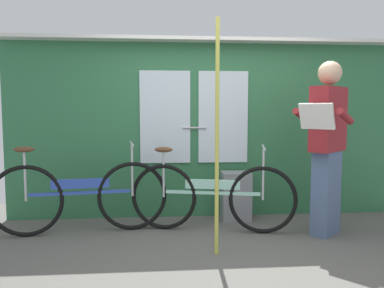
# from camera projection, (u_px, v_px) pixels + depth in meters

# --- Properties ---
(ground_plane) EXTENTS (5.87, 4.23, 0.04)m
(ground_plane) POSITION_uv_depth(u_px,v_px,m) (228.00, 257.00, 3.40)
(ground_plane) COLOR #56544F
(train_door_wall) EXTENTS (4.87, 0.28, 2.14)m
(train_door_wall) POSITION_uv_depth(u_px,v_px,m) (210.00, 125.00, 4.60)
(train_door_wall) COLOR #2D6B42
(train_door_wall) RESTS_ON ground_plane
(bicycle_near_door) EXTENTS (1.82, 0.44, 0.96)m
(bicycle_near_door) POSITION_uv_depth(u_px,v_px,m) (80.00, 196.00, 3.97)
(bicycle_near_door) COLOR black
(bicycle_near_door) RESTS_ON ground_plane
(bicycle_leaning_behind) EXTENTS (1.75, 0.54, 0.93)m
(bicycle_leaning_behind) POSITION_uv_depth(u_px,v_px,m) (212.00, 196.00, 4.04)
(bicycle_leaning_behind) COLOR black
(bicycle_leaning_behind) RESTS_ON ground_plane
(passenger_reading_newspaper) EXTENTS (0.64, 0.63, 1.80)m
(passenger_reading_newspaper) POSITION_uv_depth(u_px,v_px,m) (327.00, 144.00, 3.89)
(passenger_reading_newspaper) COLOR slate
(passenger_reading_newspaper) RESTS_ON ground_plane
(trash_bin_by_wall) EXTENTS (0.34, 0.28, 0.57)m
(trash_bin_by_wall) POSITION_uv_depth(u_px,v_px,m) (236.00, 196.00, 4.49)
(trash_bin_by_wall) COLOR gray
(trash_bin_by_wall) RESTS_ON ground_plane
(handrail_pole) EXTENTS (0.04, 0.04, 2.10)m
(handrail_pole) POSITION_uv_depth(u_px,v_px,m) (217.00, 139.00, 3.33)
(handrail_pole) COLOR #C6C14C
(handrail_pole) RESTS_ON ground_plane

